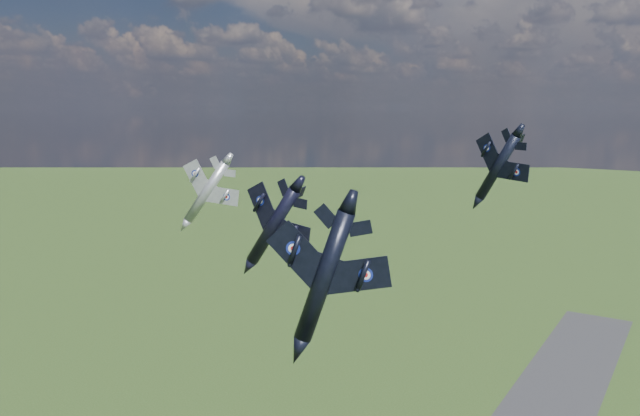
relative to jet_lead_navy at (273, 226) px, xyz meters
The scene contains 4 objects.
jet_lead_navy is the anchor object (origin of this frame).
jet_right_navy 31.88m from the jet_lead_navy, 46.85° to the right, with size 10.16×14.17×2.93m, color black, non-canonical shape.
jet_high_navy 28.41m from the jet_lead_navy, 31.50° to the left, with size 9.09×12.67×2.62m, color black, non-canonical shape.
jet_left_silver 15.90m from the jet_lead_navy, 163.09° to the left, with size 10.01×13.96×2.89m, color gray, non-canonical shape.
Camera 1 is at (36.93, -51.55, 94.99)m, focal length 35.00 mm.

